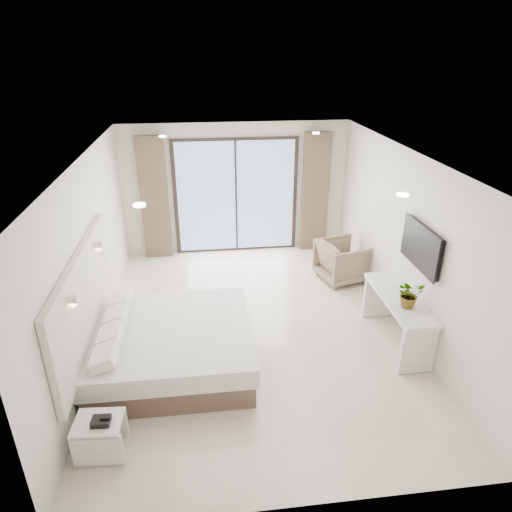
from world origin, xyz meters
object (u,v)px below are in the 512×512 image
at_px(armchair, 343,259).
at_px(console_desk, 398,309).
at_px(bed, 171,346).
at_px(nightstand, 101,438).

bearing_deg(armchair, console_desk, 170.55).
bearing_deg(armchair, bed, 110.84).
height_order(bed, armchair, armchair).
distance_m(bed, nightstand, 1.61).
distance_m(nightstand, console_desk, 4.28).
relative_size(nightstand, console_desk, 0.33).
xyz_separation_m(nightstand, armchair, (3.77, 3.65, 0.19)).
bearing_deg(bed, console_desk, 2.50).
distance_m(bed, console_desk, 3.29).
relative_size(bed, armchair, 2.56).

